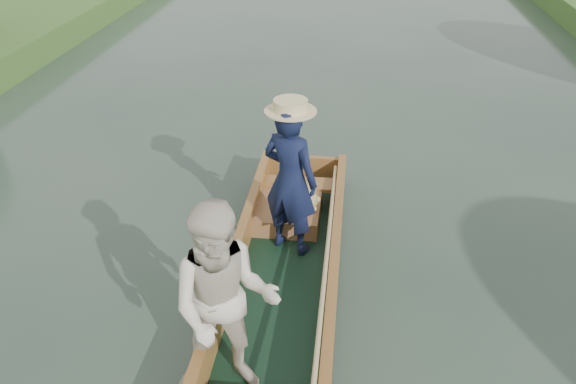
# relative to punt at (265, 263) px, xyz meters

# --- Properties ---
(ground) EXTENTS (120.00, 120.00, 0.00)m
(ground) POSITION_rel_punt_xyz_m (0.12, 0.18, -0.64)
(ground) COLOR #283D30
(ground) RESTS_ON ground
(punt) EXTENTS (1.31, 5.00, 1.84)m
(punt) POSITION_rel_punt_xyz_m (0.00, 0.00, 0.00)
(punt) COLOR black
(punt) RESTS_ON ground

